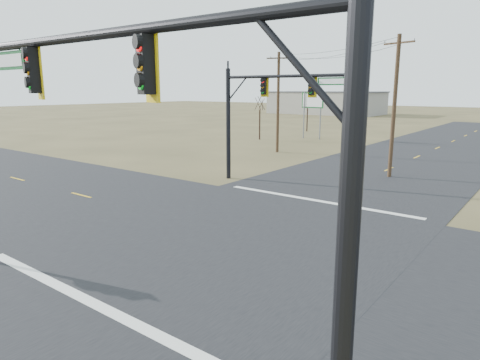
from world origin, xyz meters
name	(u,v)px	position (x,y,z in m)	size (l,w,h in m)	color
ground	(238,236)	(0.00, 0.00, 0.00)	(320.00, 320.00, 0.00)	brown
road_ew	(238,235)	(0.00, 0.00, 0.01)	(160.00, 14.00, 0.02)	black
road_ns	(238,235)	(0.00, 0.00, 0.01)	(14.00, 160.00, 0.02)	black
stop_bar_near	(88,300)	(0.00, -7.50, 0.03)	(12.00, 0.40, 0.01)	silver
stop_bar_far	(317,201)	(0.00, 7.50, 0.03)	(12.00, 0.40, 0.01)	silver
mast_arm_near	(168,121)	(5.23, -8.86, 5.77)	(11.56, 0.55, 7.98)	black
mast_arm_far	(261,101)	(-5.31, 9.50, 5.55)	(9.55, 0.53, 7.73)	black
utility_pole_near	(394,105)	(1.01, 17.01, 5.21)	(2.37, 0.89, 10.07)	#432D1D
utility_pole_far	(278,101)	(-12.43, 22.84, 5.15)	(2.29, 1.04, 9.93)	#432D1D
highway_sign	(312,106)	(-15.37, 35.78, 4.21)	(3.16, 0.32, 5.94)	slate
streetlight_c	(347,92)	(-10.34, 34.88, 6.03)	(3.00, 0.36, 10.74)	slate
bare_tree_a	(260,102)	(-20.29, 31.00, 4.71)	(2.99, 2.99, 5.95)	black
bare_tree_b	(308,98)	(-20.68, 44.33, 4.99)	(3.00, 3.00, 6.24)	black
warehouse_left	(326,103)	(-40.00, 90.00, 2.75)	(28.00, 14.00, 5.50)	gray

